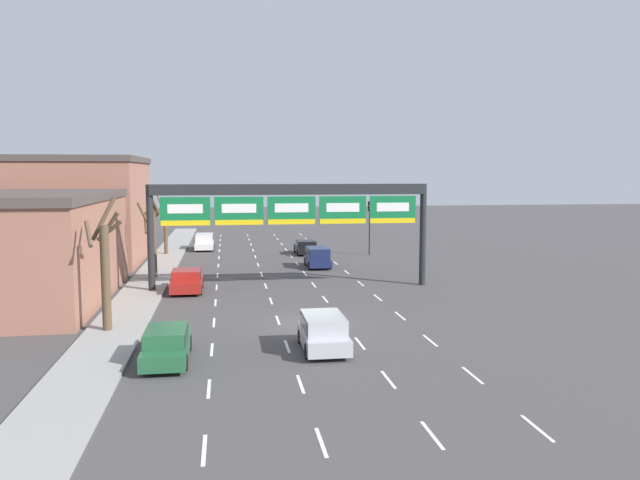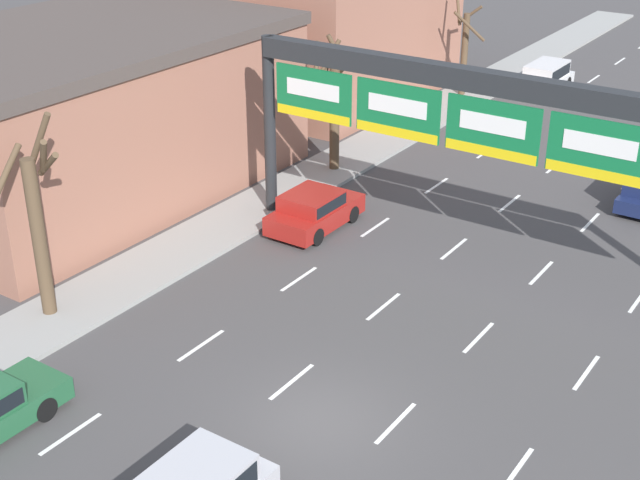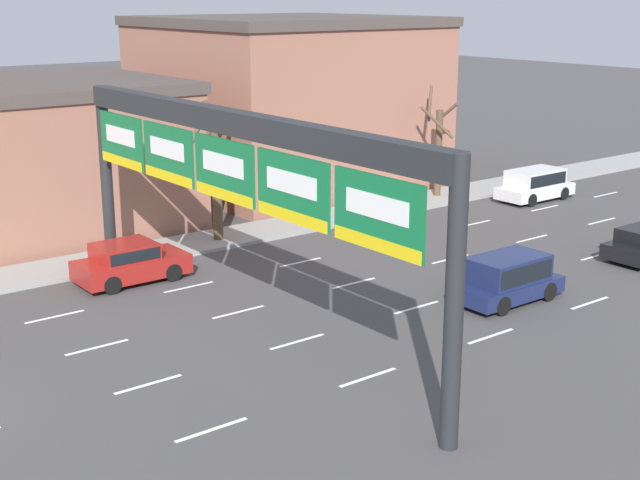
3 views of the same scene
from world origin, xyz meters
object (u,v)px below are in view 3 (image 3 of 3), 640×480
suv_navy (508,276)px  tree_bare_closest (215,166)px  sign_gantry (232,154)px  tree_bare_third (438,145)px  suv_white (535,183)px  car_red (129,261)px

suv_navy → tree_bare_closest: 13.38m
sign_gantry → tree_bare_third: 21.15m
tree_bare_closest → tree_bare_third: size_ratio=1.06×
suv_white → tree_bare_third: bearing=-133.5°
tree_bare_closest → tree_bare_third: tree_bare_closest is taller
sign_gantry → suv_navy: sign_gantry is taller
car_red → tree_bare_third: tree_bare_third is taller
car_red → suv_navy: bearing=43.0°
sign_gantry → suv_navy: (3.09, 8.99, -4.75)m
tree_bare_closest → tree_bare_third: bearing=91.4°
car_red → tree_bare_closest: bearing=116.5°
sign_gantry → suv_white: (-6.41, 22.10, -4.76)m
car_red → suv_white: bearing=89.0°
suv_white → tree_bare_third: (-3.42, -3.60, 1.88)m
tree_bare_closest → sign_gantry: bearing=-28.4°
car_red → suv_navy: 13.55m
car_red → suv_navy: size_ratio=1.02×
sign_gantry → car_red: sign_gantry is taller
tree_bare_third → sign_gantry: bearing=-62.0°
sign_gantry → suv_white: bearing=106.2°
car_red → suv_navy: (9.90, 9.25, 0.12)m
suv_white → car_red: bearing=-91.0°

